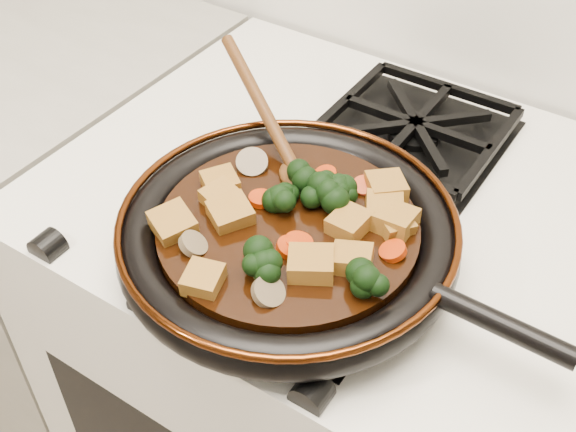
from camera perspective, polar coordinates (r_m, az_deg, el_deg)
The scene contains 33 objects.
stove at distance 1.23m, azimuth 4.44°, elevation -14.31°, with size 0.76×0.60×0.90m, color silver.
burner_grate_front at distance 0.79m, azimuth 1.12°, elevation -3.08°, with size 0.23×0.23×0.03m, color black, non-canonical shape.
burner_grate_back at distance 0.98m, azimuth 9.99°, elevation 6.76°, with size 0.23×0.23×0.03m, color black, non-canonical shape.
skillet at distance 0.77m, azimuth 0.12°, elevation -1.48°, with size 0.49×0.37×0.05m.
braising_sauce at distance 0.77m, azimuth 0.00°, elevation -1.15°, with size 0.28×0.28×0.02m, color black.
tofu_cube_0 at distance 0.76m, azimuth 8.42°, elevation -0.63°, with size 0.03×0.03×0.02m, color #946422.
tofu_cube_1 at distance 0.76m, azimuth -4.56°, elevation 0.16°, with size 0.04×0.04×0.02m, color #946422.
tofu_cube_2 at distance 0.77m, azimuth 7.58°, elevation 0.59°, with size 0.04×0.04×0.02m, color #946422.
tofu_cube_3 at distance 0.80m, azimuth -5.36°, elevation 2.58°, with size 0.04×0.04×0.02m, color #946422.
tofu_cube_4 at distance 0.75m, azimuth 4.86°, elevation -0.64°, with size 0.04×0.04×0.02m, color #946422.
tofu_cube_5 at distance 0.72m, azimuth 5.08°, elevation -3.45°, with size 0.04×0.04×0.02m, color #946422.
tofu_cube_6 at distance 0.71m, azimuth 1.81°, elevation -3.88°, with size 0.04×0.04×0.02m, color #946422.
tofu_cube_7 at distance 0.70m, azimuth -6.71°, elevation -5.01°, with size 0.04×0.04×0.02m, color #946422.
tofu_cube_8 at distance 0.80m, azimuth 7.75°, elevation 2.21°, with size 0.04×0.04×0.02m, color #946422.
tofu_cube_9 at distance 0.78m, azimuth -5.35°, elevation 1.47°, with size 0.04×0.03×0.02m, color #946422.
tofu_cube_10 at distance 0.76m, azimuth 8.40°, elevation -0.34°, with size 0.04×0.04×0.02m, color #946422.
tofu_cube_11 at distance 0.76m, azimuth -9.08°, elevation -0.64°, with size 0.04×0.04×0.02m, color #946422.
broccoli_floret_0 at distance 0.78m, azimuth 3.16°, elevation 1.61°, with size 0.06×0.06×0.05m, color black, non-canonical shape.
broccoli_floret_1 at distance 0.80m, azimuth 1.37°, elevation 3.02°, with size 0.06×0.06×0.05m, color black, non-canonical shape.
broccoli_floret_2 at distance 0.78m, azimuth 4.09°, elevation 1.51°, with size 0.06×0.06×0.05m, color black, non-canonical shape.
broccoli_floret_3 at distance 0.78m, azimuth -0.62°, elevation 1.46°, with size 0.06×0.06×0.05m, color black, non-canonical shape.
broccoli_floret_4 at distance 0.69m, azimuth 6.34°, elevation -5.19°, with size 0.06×0.06×0.05m, color black, non-canonical shape.
broccoli_floret_5 at distance 0.70m, azimuth -2.35°, elevation -4.16°, with size 0.06×0.06×0.06m, color black, non-canonical shape.
carrot_coin_0 at distance 0.82m, azimuth 2.98°, elevation 3.25°, with size 0.03×0.03×0.01m, color #B12B04.
carrot_coin_1 at distance 0.73m, azimuth 8.29°, elevation -2.76°, with size 0.03×0.03×0.01m, color #B12B04.
carrot_coin_2 at distance 0.73m, azimuth 0.85°, elevation -2.09°, with size 0.03×0.03×0.01m, color #B12B04.
carrot_coin_3 at distance 0.73m, azimuth 0.14°, elevation -2.52°, with size 0.03×0.03×0.01m, color #B12B04.
carrot_coin_4 at distance 0.80m, azimuth 6.03°, elevation 2.37°, with size 0.03×0.03×0.01m, color #B12B04.
carrot_coin_5 at distance 0.78m, azimuth -2.14°, elevation 1.37°, with size 0.03×0.03×0.01m, color #B12B04.
mushroom_slice_0 at distance 0.69m, azimuth -1.57°, elevation -6.00°, with size 0.03×0.03×0.01m, color brown.
mushroom_slice_1 at distance 0.74m, azimuth -7.50°, elevation -2.22°, with size 0.03×0.03×0.01m, color brown.
mushroom_slice_2 at distance 0.83m, azimuth -2.86°, elevation 4.22°, with size 0.04×0.04×0.01m, color brown.
wooden_spoon at distance 0.84m, azimuth -0.84°, elevation 6.32°, with size 0.13×0.09×0.21m.
Camera 1 is at (0.29, 1.08, 1.48)m, focal length 45.00 mm.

